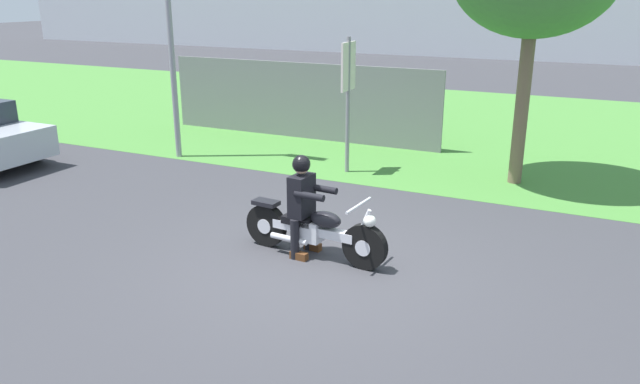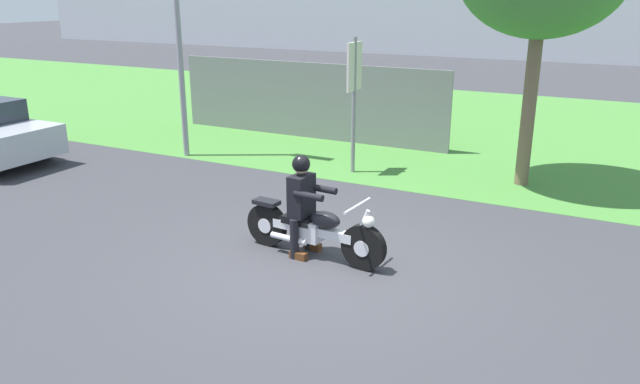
% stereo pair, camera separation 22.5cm
% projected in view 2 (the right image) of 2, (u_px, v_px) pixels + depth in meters
% --- Properties ---
extents(ground, '(120.00, 120.00, 0.00)m').
position_uv_depth(ground, '(315.00, 267.00, 7.92)').
color(ground, '#38383D').
extents(grass_verge, '(60.00, 12.00, 0.01)m').
position_uv_depth(grass_verge, '(485.00, 128.00, 15.98)').
color(grass_verge, '#478438').
rests_on(grass_verge, ground).
extents(motorcycle_lead, '(2.12, 0.66, 0.86)m').
position_uv_depth(motorcycle_lead, '(313.00, 230.00, 8.14)').
color(motorcycle_lead, black).
rests_on(motorcycle_lead, ground).
extents(rider_lead, '(0.57, 0.49, 1.38)m').
position_uv_depth(rider_lead, '(303.00, 198.00, 8.09)').
color(rider_lead, black).
rests_on(rider_lead, ground).
extents(sign_banner, '(0.08, 0.60, 2.60)m').
position_uv_depth(sign_banner, '(354.00, 84.00, 11.57)').
color(sign_banner, gray).
rests_on(sign_banner, ground).
extents(fence_segment, '(7.00, 0.06, 1.80)m').
position_uv_depth(fence_segment, '(308.00, 101.00, 14.69)').
color(fence_segment, slate).
rests_on(fence_segment, ground).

